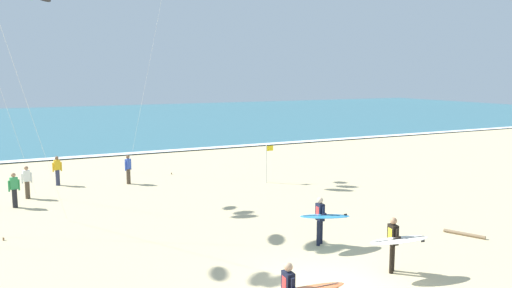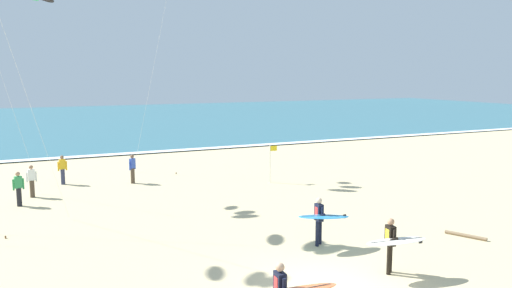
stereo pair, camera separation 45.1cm
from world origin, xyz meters
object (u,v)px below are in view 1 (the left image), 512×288
bystander_yellow_top (57,170)px  surfer_lead (396,240)px  lifeguard_flag (267,160)px  bystander_green_top (14,190)px  bystander_blue_top (128,169)px  surfer_trailing (322,217)px  driftwood_log (464,234)px  bystander_white_top (27,182)px

bystander_yellow_top → surfer_lead: bearing=-66.1°
lifeguard_flag → surfer_lead: bearing=-101.3°
bystander_green_top → bystander_blue_top: bearing=25.8°
surfer_lead → lifeguard_flag: lifeguard_flag is taller
bystander_yellow_top → lifeguard_flag: bearing=-22.6°
bystander_blue_top → surfer_trailing: bearing=-74.1°
surfer_trailing → driftwood_log: size_ratio=1.32×
bystander_yellow_top → lifeguard_flag: (10.46, -4.36, 0.45)m
lifeguard_flag → bystander_white_top: bearing=171.2°
lifeguard_flag → driftwood_log: lifeguard_flag is taller
surfer_lead → surfer_trailing: same height
surfer_trailing → bystander_blue_top: (-3.77, 13.25, -0.23)m
bystander_yellow_top → bystander_green_top: bearing=-118.3°
surfer_trailing → lifeguard_flag: bearing=72.6°
bystander_blue_top → bystander_white_top: bearing=-167.1°
bystander_yellow_top → bystander_blue_top: bearing=-20.8°
bystander_blue_top → lifeguard_flag: size_ratio=0.76×
bystander_yellow_top → driftwood_log: bearing=-51.6°
surfer_lead → bystander_blue_top: size_ratio=1.25×
bystander_green_top → bystander_white_top: bearing=69.5°
bystander_green_top → bystander_white_top: (0.59, 1.58, 0.00)m
bystander_green_top → bystander_white_top: size_ratio=1.00×
surfer_lead → bystander_white_top: size_ratio=1.25×
bystander_yellow_top → driftwood_log: size_ratio=1.06×
surfer_lead → bystander_yellow_top: size_ratio=1.25×
surfer_lead → lifeguard_flag: (2.65, 13.30, 0.22)m
surfer_lead → bystander_blue_top: 16.90m
bystander_green_top → bystander_yellow_top: bearing=61.7°
bystander_blue_top → bystander_green_top: bearing=-154.2°
surfer_lead → driftwood_log: bearing=19.4°
bystander_blue_top → bystander_yellow_top: 3.74m
driftwood_log → bystander_blue_top: bearing=122.1°
bystander_yellow_top → driftwood_log: 20.38m
surfer_trailing → bystander_green_top: 14.13m
surfer_trailing → bystander_green_top: surfer_trailing is taller
bystander_white_top → driftwood_log: bearing=-43.4°
bystander_yellow_top → bystander_white_top: size_ratio=1.00×
surfer_trailing → lifeguard_flag: 10.70m
surfer_trailing → bystander_green_top: (-9.45, 10.50, -0.23)m
lifeguard_flag → driftwood_log: (2.20, -11.59, -1.20)m
bystander_green_top → driftwood_log: bearing=-38.7°
surfer_lead → bystander_blue_top: surfer_lead is taller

